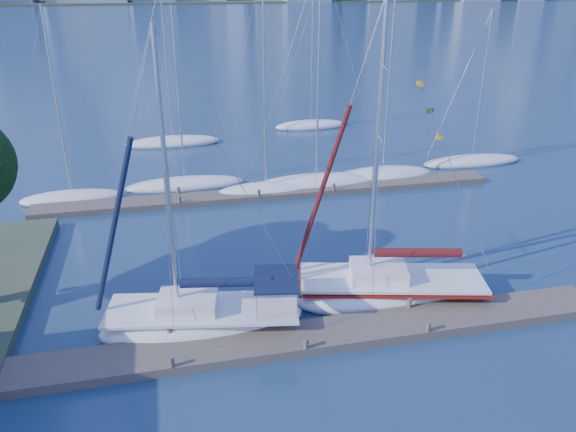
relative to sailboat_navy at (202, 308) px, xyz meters
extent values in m
plane|color=#182D4D|center=(3.65, -1.83, -0.97)|extent=(700.00, 700.00, 0.00)
cube|color=brown|center=(3.65, -1.83, -0.77)|extent=(26.00, 2.00, 0.40)
cube|color=brown|center=(5.65, 14.17, -0.79)|extent=(30.00, 1.80, 0.36)
cube|color=#38472D|center=(3.65, 318.17, -0.97)|extent=(800.00, 100.00, 1.50)
ellipsoid|color=white|center=(0.00, 0.00, -0.73)|extent=(8.69, 4.14, 1.46)
cube|color=white|center=(0.00, 0.00, -0.04)|extent=(8.05, 3.82, 0.12)
cube|color=white|center=(-0.57, 0.10, 0.30)|extent=(2.62, 2.16, 0.54)
cylinder|color=silver|center=(-0.96, 0.17, 5.51)|extent=(0.18, 0.18, 11.01)
cylinder|color=silver|center=(0.99, -0.17, 1.08)|extent=(3.91, 0.78, 0.10)
cylinder|color=black|center=(0.99, -0.17, 1.18)|extent=(3.65, 1.02, 0.39)
cube|color=black|center=(2.96, -0.52, 1.28)|extent=(2.13, 2.59, 0.08)
ellipsoid|color=white|center=(8.44, 0.61, -0.71)|extent=(9.17, 4.80, 1.53)
cube|color=white|center=(8.44, 0.61, 0.00)|extent=(8.49, 4.43, 0.12)
cube|color=white|center=(7.84, 0.75, 0.36)|extent=(2.82, 2.38, 0.56)
cylinder|color=silver|center=(7.44, 0.85, 5.97)|extent=(0.18, 0.18, 11.84)
cylinder|color=silver|center=(9.46, 0.37, 1.18)|extent=(4.05, 1.06, 0.10)
cylinder|color=#4A0F12|center=(9.46, 0.37, 1.28)|extent=(3.80, 1.28, 0.41)
cube|color=maroon|center=(8.44, 0.61, -0.17)|extent=(8.69, 4.58, 0.10)
ellipsoid|color=white|center=(-7.06, 16.04, -0.78)|extent=(6.45, 2.11, 1.01)
cylinder|color=silver|center=(-7.06, 16.04, 5.43)|extent=(0.11, 0.11, 10.96)
ellipsoid|color=white|center=(0.17, 16.99, -0.78)|extent=(8.25, 4.78, 1.06)
cylinder|color=silver|center=(0.17, 16.99, 5.36)|extent=(0.12, 0.12, 10.74)
ellipsoid|color=white|center=(5.36, 14.68, -0.77)|extent=(6.97, 3.89, 1.07)
cylinder|color=silver|center=(5.36, 14.68, 6.48)|extent=(0.12, 0.12, 12.95)
ellipsoid|color=white|center=(8.96, 15.22, -0.74)|extent=(9.21, 4.42, 1.25)
cylinder|color=silver|center=(8.96, 15.22, 6.92)|extent=(0.14, 0.14, 13.49)
ellipsoid|color=white|center=(14.00, 15.71, -0.74)|extent=(7.62, 3.04, 1.25)
cylinder|color=silver|center=(14.00, 15.71, 6.60)|extent=(0.14, 0.14, 12.87)
ellipsoid|color=white|center=(21.94, 17.38, -0.78)|extent=(8.13, 2.69, 1.03)
cylinder|color=silver|center=(21.94, 17.38, 5.13)|extent=(0.11, 0.11, 10.32)
ellipsoid|color=white|center=(-0.26, 27.73, -0.76)|extent=(8.27, 4.52, 1.14)
cylinder|color=silver|center=(-0.26, 27.73, 6.04)|extent=(0.12, 0.12, 11.96)
ellipsoid|color=white|center=(12.70, 30.78, -0.77)|extent=(7.18, 3.83, 1.08)
cylinder|color=silver|center=(12.70, 30.78, 5.15)|extent=(0.12, 0.12, 10.29)
camera|label=1|loc=(-0.85, -19.69, 12.49)|focal=35.00mm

